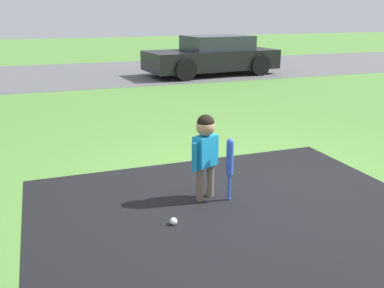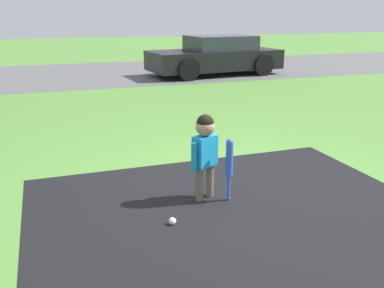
# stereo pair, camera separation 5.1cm
# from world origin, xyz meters

# --- Properties ---
(ground_plane) EXTENTS (60.00, 60.00, 0.00)m
(ground_plane) POSITION_xyz_m (0.00, 0.00, 0.00)
(ground_plane) COLOR #518438
(street_strip) EXTENTS (40.00, 6.00, 0.01)m
(street_strip) POSITION_xyz_m (0.00, 9.97, 0.00)
(street_strip) COLOR #59595B
(street_strip) RESTS_ON ground
(child) EXTENTS (0.34, 0.23, 0.91)m
(child) POSITION_xyz_m (-0.57, -0.16, 0.59)
(child) COLOR #6B5B4C
(child) RESTS_ON ground
(baseball_bat) EXTENTS (0.07, 0.07, 0.68)m
(baseball_bat) POSITION_xyz_m (-0.35, -0.28, 0.44)
(baseball_bat) COLOR blue
(baseball_bat) RESTS_ON ground
(sports_ball) EXTENTS (0.07, 0.07, 0.07)m
(sports_ball) POSITION_xyz_m (-1.06, -0.60, 0.04)
(sports_ball) COLOR white
(sports_ball) RESTS_ON ground
(parked_car) EXTENTS (4.20, 2.14, 1.19)m
(parked_car) POSITION_xyz_m (3.09, 8.43, 0.57)
(parked_car) COLOR black
(parked_car) RESTS_ON ground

